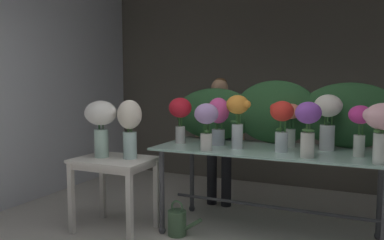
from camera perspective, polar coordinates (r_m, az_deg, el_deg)
name	(u,v)px	position (r m, az deg, el deg)	size (l,w,h in m)	color
ground_plane	(242,221)	(4.13, 7.69, -15.21)	(7.49, 7.49, 0.00)	beige
wall_back	(277,85)	(5.52, 12.93, 5.23)	(5.36, 0.12, 2.89)	#5B564C
wall_left	(48,85)	(5.28, -21.33, 5.00)	(0.12, 3.53, 2.89)	silver
display_table_glass	(269,161)	(3.59, 11.84, -6.25)	(2.13, 0.91, 0.86)	#A7D3C4
side_table_white	(114,168)	(3.76, -11.89, -7.30)	(0.75, 0.57, 0.73)	silver
florist	(219,128)	(4.41, 4.22, -1.17)	(0.62, 0.24, 1.53)	#232328
foliage_backdrop	(279,114)	(3.85, 13.25, 0.92)	(2.29, 0.26, 0.64)	#28562D
vase_ivory_freesia	(328,116)	(3.57, 20.20, 0.60)	(0.26, 0.25, 0.51)	silver
vase_lilac_carnations	(206,120)	(3.35, 2.16, -0.03)	(0.24, 0.22, 0.43)	silver
vase_sunset_stock	(238,115)	(3.47, 7.06, 0.82)	(0.25, 0.21, 0.50)	silver
vase_violet_anemones	(308,123)	(3.16, 17.40, -0.43)	(0.21, 0.21, 0.46)	silver
vase_crimson_ranunculus	(180,113)	(3.78, -1.85, 1.12)	(0.25, 0.23, 0.47)	silver
vase_scarlet_roses	(282,120)	(3.37, 13.64, -0.03)	(0.21, 0.21, 0.46)	silver
vase_fuchsia_peonies	(218,117)	(3.67, 4.10, 0.48)	(0.22, 0.22, 0.47)	silver
vase_blush_tulips	(382,125)	(3.11, 27.27, -0.70)	(0.27, 0.26, 0.46)	silver
vase_magenta_dahlias	(360,123)	(3.36, 24.47, -0.45)	(0.19, 0.19, 0.43)	silver
vase_coral_lilies	(291,119)	(3.67, 14.96, 0.10)	(0.19, 0.19, 0.42)	silver
vase_white_roses_tall	(101,120)	(3.78, -13.82, -0.06)	(0.33, 0.31, 0.57)	silver
vase_cream_lisianthus_tall	(130,124)	(3.65, -9.60, -0.56)	(0.24, 0.24, 0.58)	silver
watering_can	(178,222)	(3.71, -2.25, -15.49)	(0.35, 0.18, 0.34)	#4C704C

